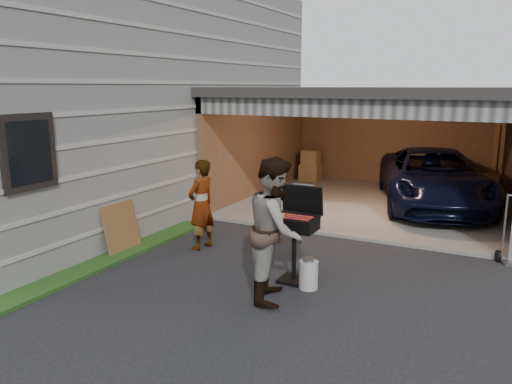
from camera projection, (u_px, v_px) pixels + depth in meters
ground at (208, 295)px, 7.14m from camera, size 80.00×80.00×0.00m
house at (92, 93)px, 12.73m from camera, size 7.00×11.00×5.50m
groundcover_strip at (40, 289)px, 7.27m from camera, size 0.50×8.00×0.06m
garage at (381, 130)px, 12.32m from camera, size 6.80×6.30×2.90m
minivan at (433, 180)px, 12.07m from camera, size 3.62×5.40×1.38m
woman at (201, 205)px, 9.03m from camera, size 0.49×0.66×1.64m
man at (276, 229)px, 6.85m from camera, size 1.02×1.16×2.00m
bbq_grill at (295, 226)px, 7.48m from camera, size 0.65×0.57×1.46m
propane_tank at (309, 275)px, 7.32m from camera, size 0.35×0.35×0.42m
plywood_panel at (121, 228)px, 8.91m from camera, size 0.22×0.80×0.89m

